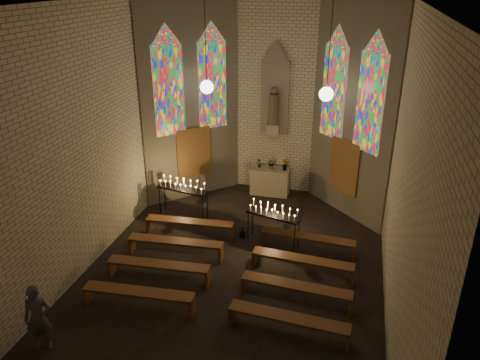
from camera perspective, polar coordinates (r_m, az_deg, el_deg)
name	(u,v)px	position (r m, az deg, el deg)	size (l,w,h in m)	color
floor	(231,278)	(12.94, -1.13, -11.87)	(12.00, 12.00, 0.00)	black
room	(260,112)	(14.28, 2.40, 8.31)	(8.22, 12.43, 7.00)	beige
altar	(270,181)	(17.31, 3.67, -0.16)	(1.40, 0.60, 1.00)	#B1A690
flower_vase_left	(259,163)	(17.12, 2.33, 2.06)	(0.19, 0.13, 0.36)	#4C723F
flower_vase_center	(272,164)	(17.04, 3.89, 1.97)	(0.35, 0.30, 0.39)	#4C723F
flower_vase_right	(285,165)	(16.94, 5.56, 1.84)	(0.24, 0.19, 0.43)	#4C723F
aisle_flower_pot	(242,232)	(14.63, 0.30, -6.32)	(0.22, 0.22, 0.38)	#4C723F
votive_stand_left	(182,187)	(15.52, -7.04, -0.81)	(1.80, 0.71, 1.29)	black
votive_stand_right	(273,213)	(13.97, 4.10, -4.00)	(1.69, 0.78, 1.20)	black
pew_left_0	(190,223)	(14.68, -6.16, -5.27)	(2.78, 0.58, 0.53)	brown
pew_right_0	(308,239)	(13.95, 8.27, -7.10)	(2.78, 0.58, 0.53)	brown
pew_left_1	(175,243)	(13.72, -7.89, -7.64)	(2.78, 0.58, 0.53)	brown
pew_right_1	(302,261)	(12.94, 7.62, -9.78)	(2.78, 0.58, 0.53)	brown
pew_left_2	(159,266)	(12.81, -9.90, -10.34)	(2.78, 0.58, 0.53)	brown
pew_right_2	(296,288)	(11.96, 6.86, -12.91)	(2.78, 0.58, 0.53)	brown
pew_left_3	(139,294)	(11.94, -12.25, -13.43)	(2.78, 0.58, 0.53)	brown
pew_right_3	(289,320)	(11.03, 5.94, -16.58)	(2.78, 0.58, 0.53)	brown
visitor	(38,318)	(11.34, -23.39, -15.18)	(0.57, 0.38, 1.57)	#46474F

